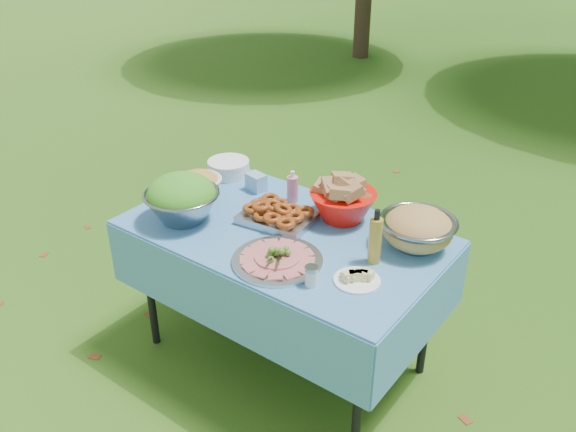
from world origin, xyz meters
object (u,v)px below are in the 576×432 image
object	(u,v)px
bread_bowl	(343,199)
salad_bowl	(182,198)
oil_bottle	(375,236)
picnic_table	(284,297)
pasta_bowl_steel	(418,228)
plate_stack	(229,168)
charcuterie_platter	(277,253)

from	to	relation	value
bread_bowl	salad_bowl	bearing A→B (deg)	-142.23
salad_bowl	oil_bottle	xyz separation A→B (m)	(0.91, 0.22, 0.01)
salad_bowl	bread_bowl	distance (m)	0.76
picnic_table	oil_bottle	world-z (taller)	oil_bottle
pasta_bowl_steel	plate_stack	bearing A→B (deg)	177.00
charcuterie_platter	oil_bottle	xyz separation A→B (m)	(0.33, 0.24, 0.08)
salad_bowl	charcuterie_platter	bearing A→B (deg)	-2.13
salad_bowl	pasta_bowl_steel	world-z (taller)	salad_bowl
picnic_table	salad_bowl	xyz separation A→B (m)	(-0.44, -0.20, 0.50)
bread_bowl	pasta_bowl_steel	xyz separation A→B (m)	(0.40, -0.02, -0.02)
charcuterie_platter	salad_bowl	bearing A→B (deg)	177.87
bread_bowl	plate_stack	bearing A→B (deg)	176.56
plate_stack	charcuterie_platter	size ratio (longest dim) A/B	0.58
plate_stack	salad_bowl	bearing A→B (deg)	-72.32
picnic_table	pasta_bowl_steel	distance (m)	0.76
salad_bowl	charcuterie_platter	world-z (taller)	salad_bowl
picnic_table	salad_bowl	size ratio (longest dim) A/B	4.13
pasta_bowl_steel	charcuterie_platter	size ratio (longest dim) A/B	0.87
salad_bowl	plate_stack	size ratio (longest dim) A/B	1.56
pasta_bowl_steel	charcuterie_platter	distance (m)	0.63
pasta_bowl_steel	oil_bottle	world-z (taller)	oil_bottle
picnic_table	bread_bowl	xyz separation A→B (m)	(0.15, 0.26, 0.49)
bread_bowl	oil_bottle	xyz separation A→B (m)	(0.31, -0.24, 0.02)
plate_stack	pasta_bowl_steel	xyz separation A→B (m)	(1.16, -0.06, 0.05)
bread_bowl	pasta_bowl_steel	world-z (taller)	bread_bowl
salad_bowl	pasta_bowl_steel	xyz separation A→B (m)	(0.99, 0.45, -0.03)
oil_bottle	plate_stack	bearing A→B (deg)	165.01
charcuterie_platter	oil_bottle	distance (m)	0.42
plate_stack	oil_bottle	bearing A→B (deg)	-14.99
picnic_table	oil_bottle	xyz separation A→B (m)	(0.46, 0.02, 0.51)
pasta_bowl_steel	charcuterie_platter	xyz separation A→B (m)	(-0.41, -0.47, -0.05)
plate_stack	oil_bottle	distance (m)	1.11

